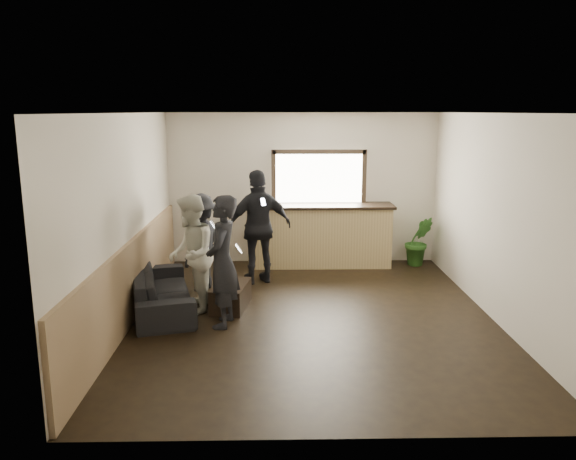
{
  "coord_description": "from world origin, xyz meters",
  "views": [
    {
      "loc": [
        -0.49,
        -7.43,
        2.83
      ],
      "look_at": [
        -0.33,
        0.4,
        1.16
      ],
      "focal_mm": 35.0,
      "sensor_mm": 36.0,
      "label": 1
    }
  ],
  "objects_px": {
    "cup_a": "(229,278)",
    "coffee_table": "(231,296)",
    "sofa": "(162,290)",
    "person_c": "(201,242)",
    "person_b": "(191,254)",
    "cup_b": "(235,284)",
    "person_a": "(222,262)",
    "person_d": "(259,227)",
    "potted_plant": "(419,241)",
    "bar_counter": "(319,231)"
  },
  "relations": [
    {
      "from": "cup_a",
      "to": "sofa",
      "type": "bearing_deg",
      "value": -170.18
    },
    {
      "from": "coffee_table",
      "to": "person_c",
      "type": "xyz_separation_m",
      "value": [
        -0.54,
        0.9,
        0.6
      ]
    },
    {
      "from": "potted_plant",
      "to": "cup_a",
      "type": "bearing_deg",
      "value": -147.39
    },
    {
      "from": "bar_counter",
      "to": "cup_a",
      "type": "relative_size",
      "value": 21.42
    },
    {
      "from": "cup_b",
      "to": "person_a",
      "type": "relative_size",
      "value": 0.05
    },
    {
      "from": "person_c",
      "to": "person_d",
      "type": "height_order",
      "value": "person_d"
    },
    {
      "from": "coffee_table",
      "to": "person_d",
      "type": "height_order",
      "value": "person_d"
    },
    {
      "from": "cup_b",
      "to": "person_c",
      "type": "height_order",
      "value": "person_c"
    },
    {
      "from": "coffee_table",
      "to": "person_b",
      "type": "relative_size",
      "value": 0.48
    },
    {
      "from": "potted_plant",
      "to": "person_b",
      "type": "bearing_deg",
      "value": -148.15
    },
    {
      "from": "person_c",
      "to": "person_d",
      "type": "bearing_deg",
      "value": 126.13
    },
    {
      "from": "person_b",
      "to": "person_a",
      "type": "bearing_deg",
      "value": 36.02
    },
    {
      "from": "person_a",
      "to": "person_b",
      "type": "height_order",
      "value": "person_a"
    },
    {
      "from": "potted_plant",
      "to": "person_b",
      "type": "distance_m",
      "value": 4.55
    },
    {
      "from": "person_d",
      "to": "bar_counter",
      "type": "bearing_deg",
      "value": -155.69
    },
    {
      "from": "coffee_table",
      "to": "person_c",
      "type": "distance_m",
      "value": 1.21
    },
    {
      "from": "person_c",
      "to": "person_a",
      "type": "bearing_deg",
      "value": 32.61
    },
    {
      "from": "sofa",
      "to": "coffee_table",
      "type": "bearing_deg",
      "value": -102.46
    },
    {
      "from": "cup_b",
      "to": "potted_plant",
      "type": "xyz_separation_m",
      "value": [
        3.24,
        2.41,
        0.06
      ]
    },
    {
      "from": "potted_plant",
      "to": "person_c",
      "type": "xyz_separation_m",
      "value": [
        -3.85,
        -1.36,
        0.32
      ]
    },
    {
      "from": "potted_plant",
      "to": "person_a",
      "type": "bearing_deg",
      "value": -138.82
    },
    {
      "from": "cup_a",
      "to": "coffee_table",
      "type": "bearing_deg",
      "value": -77.02
    },
    {
      "from": "person_a",
      "to": "person_d",
      "type": "distance_m",
      "value": 1.97
    },
    {
      "from": "potted_plant",
      "to": "person_c",
      "type": "bearing_deg",
      "value": -160.51
    },
    {
      "from": "bar_counter",
      "to": "person_c",
      "type": "bearing_deg",
      "value": -144.85
    },
    {
      "from": "potted_plant",
      "to": "bar_counter",
      "type": "bearing_deg",
      "value": 178.58
    },
    {
      "from": "cup_b",
      "to": "person_c",
      "type": "bearing_deg",
      "value": 120.19
    },
    {
      "from": "cup_a",
      "to": "person_a",
      "type": "relative_size",
      "value": 0.07
    },
    {
      "from": "sofa",
      "to": "person_c",
      "type": "distance_m",
      "value": 1.15
    },
    {
      "from": "cup_b",
      "to": "person_d",
      "type": "relative_size",
      "value": 0.05
    },
    {
      "from": "coffee_table",
      "to": "person_a",
      "type": "distance_m",
      "value": 0.97
    },
    {
      "from": "person_c",
      "to": "bar_counter",
      "type": "bearing_deg",
      "value": 140.27
    },
    {
      "from": "sofa",
      "to": "cup_b",
      "type": "relative_size",
      "value": 21.43
    },
    {
      "from": "person_b",
      "to": "person_d",
      "type": "distance_m",
      "value": 1.67
    },
    {
      "from": "sofa",
      "to": "person_c",
      "type": "bearing_deg",
      "value": -40.17
    },
    {
      "from": "sofa",
      "to": "person_c",
      "type": "xyz_separation_m",
      "value": [
        0.45,
        0.94,
        0.49
      ]
    },
    {
      "from": "person_d",
      "to": "cup_b",
      "type": "bearing_deg",
      "value": 57.31
    },
    {
      "from": "person_a",
      "to": "cup_a",
      "type": "bearing_deg",
      "value": -174.13
    },
    {
      "from": "potted_plant",
      "to": "person_d",
      "type": "xyz_separation_m",
      "value": [
        -2.93,
        -1.01,
        0.49
      ]
    },
    {
      "from": "cup_b",
      "to": "sofa",
      "type": "bearing_deg",
      "value": 174.34
    },
    {
      "from": "sofa",
      "to": "coffee_table",
      "type": "height_order",
      "value": "sofa"
    },
    {
      "from": "person_b",
      "to": "coffee_table",
      "type": "bearing_deg",
      "value": 96.74
    },
    {
      "from": "cup_a",
      "to": "person_b",
      "type": "bearing_deg",
      "value": -153.47
    },
    {
      "from": "sofa",
      "to": "cup_a",
      "type": "relative_size",
      "value": 15.88
    },
    {
      "from": "bar_counter",
      "to": "cup_a",
      "type": "bearing_deg",
      "value": -124.33
    },
    {
      "from": "sofa",
      "to": "person_b",
      "type": "relative_size",
      "value": 1.18
    },
    {
      "from": "coffee_table",
      "to": "cup_b",
      "type": "distance_m",
      "value": 0.27
    },
    {
      "from": "sofa",
      "to": "coffee_table",
      "type": "xyz_separation_m",
      "value": [
        0.99,
        0.04,
        -0.11
      ]
    },
    {
      "from": "sofa",
      "to": "person_c",
      "type": "height_order",
      "value": "person_c"
    },
    {
      "from": "person_c",
      "to": "coffee_table",
      "type": "bearing_deg",
      "value": 45.91
    }
  ]
}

